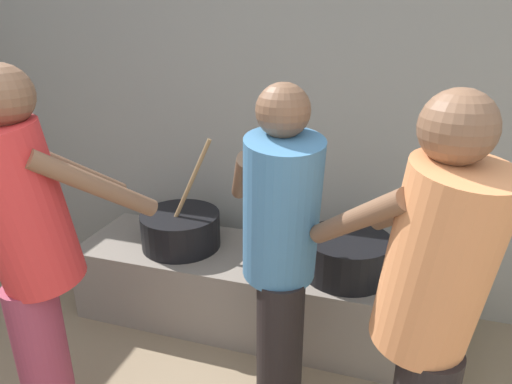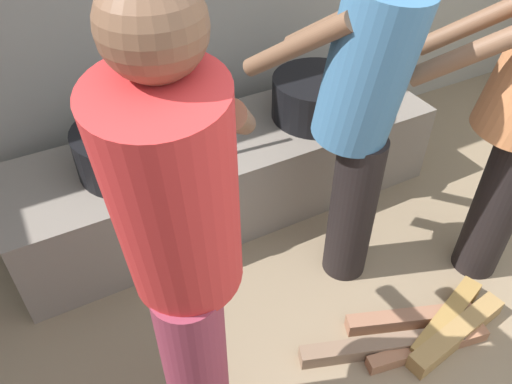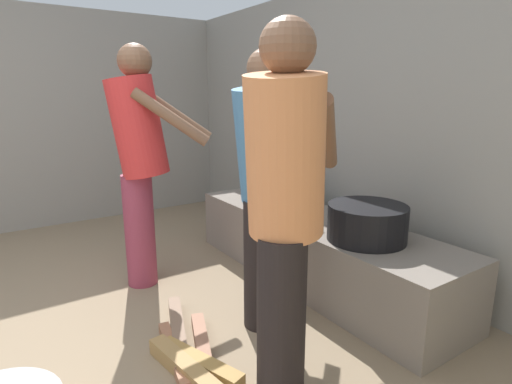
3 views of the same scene
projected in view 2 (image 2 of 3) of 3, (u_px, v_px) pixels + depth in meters
hearth_ledge at (229, 172)px, 2.61m from camera, size 2.17×0.60×0.45m
cooking_pot_main at (128, 148)px, 2.21m from camera, size 0.46×0.46×0.66m
cooking_pot_secondary at (317, 97)px, 2.54m from camera, size 0.46×0.46×0.21m
cook_in_red_shirt at (182, 247)px, 1.27m from camera, size 0.61×0.73×1.59m
cook_in_blue_shirt at (361, 108)px, 1.87m from camera, size 0.55×0.71×1.51m
firewood_pile at (425, 332)px, 2.09m from camera, size 0.91×0.36×0.08m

